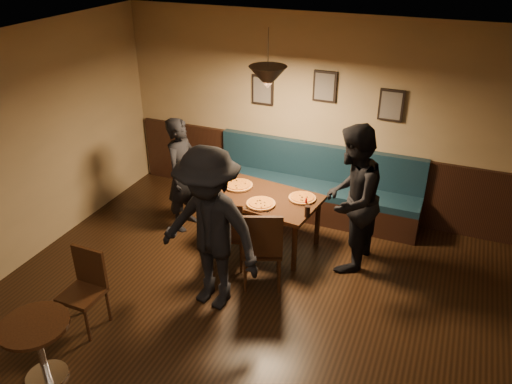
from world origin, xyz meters
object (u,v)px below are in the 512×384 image
at_px(diner_right, 351,199).
at_px(cafe_chair_far, 82,293).
at_px(soda_glass, 307,211).
at_px(cafe_table, 41,351).
at_px(diner_front, 209,230).
at_px(diner_left, 183,174).
at_px(dining_table, 266,221).
at_px(booth_bench, 314,184).
at_px(chair_near_left, 228,231).
at_px(chair_near_right, 262,246).
at_px(tabasco_bottle, 306,201).

height_order(diner_right, cafe_chair_far, diner_right).
bearing_deg(soda_glass, cafe_table, -122.90).
bearing_deg(diner_front, diner_left, 138.25).
bearing_deg(cafe_table, dining_table, 69.56).
xyz_separation_m(booth_bench, diner_front, (-0.48, -2.29, 0.44)).
height_order(dining_table, chair_near_left, chair_near_left).
distance_m(chair_near_right, cafe_chair_far, 2.01).
bearing_deg(diner_left, tabasco_bottle, -87.60).
bearing_deg(chair_near_right, booth_bench, 65.67).
relative_size(diner_right, diner_front, 0.98).
xyz_separation_m(chair_near_left, chair_near_right, (0.53, -0.19, 0.04)).
distance_m(dining_table, cafe_chair_far, 2.49).
relative_size(dining_table, soda_glass, 9.34).
bearing_deg(booth_bench, diner_left, -148.46).
bearing_deg(cafe_chair_far, cafe_table, 98.62).
bearing_deg(dining_table, booth_bench, 77.87).
height_order(cafe_table, cafe_chair_far, cafe_chair_far).
xyz_separation_m(dining_table, diner_right, (1.08, -0.03, 0.56)).
bearing_deg(diner_left, chair_near_right, -115.05).
xyz_separation_m(dining_table, diner_left, (-1.22, 0.01, 0.44)).
bearing_deg(diner_left, cafe_table, -174.20).
height_order(dining_table, diner_right, diner_right).
distance_m(diner_left, cafe_table, 2.95).
bearing_deg(booth_bench, diner_right, -53.72).
bearing_deg(diner_right, cafe_chair_far, -41.18).
bearing_deg(diner_right, diner_left, -85.88).
xyz_separation_m(diner_left, soda_glass, (1.84, -0.28, -0.02)).
bearing_deg(dining_table, cafe_table, -103.01).
xyz_separation_m(soda_glass, tabasco_bottle, (-0.10, 0.26, -0.01)).
bearing_deg(diner_left, chair_near_left, -119.09).
xyz_separation_m(diner_left, cafe_chair_far, (0.04, -2.20, -0.36)).
relative_size(booth_bench, cafe_chair_far, 3.41).
distance_m(chair_near_left, diner_left, 1.16).
bearing_deg(booth_bench, chair_near_left, -111.67).
bearing_deg(diner_front, chair_near_right, 63.07).
height_order(tabasco_bottle, cafe_chair_far, cafe_chair_far).
bearing_deg(diner_left, cafe_chair_far, -175.87).
bearing_deg(cafe_table, chair_near_right, 57.80).
relative_size(diner_front, tabasco_bottle, 16.64).
xyz_separation_m(dining_table, cafe_chair_far, (-1.18, -2.19, 0.09)).
height_order(dining_table, cafe_chair_far, cafe_chair_far).
distance_m(soda_glass, tabasco_bottle, 0.27).
xyz_separation_m(diner_right, diner_front, (-1.21, -1.28, 0.02)).
distance_m(booth_bench, cafe_table, 4.13).
distance_m(chair_near_left, soda_glass, 1.00).
xyz_separation_m(chair_near_right, tabasco_bottle, (0.27, 0.77, 0.25)).
relative_size(booth_bench, tabasco_bottle, 26.54).
xyz_separation_m(booth_bench, chair_near_left, (-0.62, -1.56, -0.03)).
bearing_deg(cafe_table, diner_right, 53.00).
bearing_deg(tabasco_bottle, cafe_table, -119.09).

